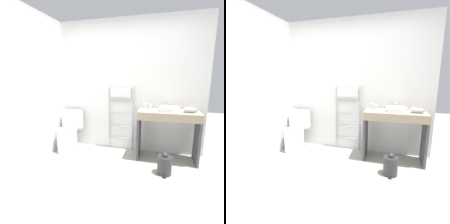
# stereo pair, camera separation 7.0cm
# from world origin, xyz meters

# --- Properties ---
(ground_plane) EXTENTS (12.00, 12.00, 0.00)m
(ground_plane) POSITION_xyz_m (0.00, 0.00, 0.00)
(ground_plane) COLOR #A8A399
(wall_back) EXTENTS (2.95, 0.12, 2.54)m
(wall_back) POSITION_xyz_m (0.00, 1.59, 1.27)
(wall_back) COLOR white
(wall_back) RESTS_ON ground_plane
(wall_side) EXTENTS (0.12, 2.26, 2.54)m
(wall_side) POSITION_xyz_m (-1.42, 0.77, 1.27)
(wall_side) COLOR white
(wall_side) RESTS_ON ground_plane
(toilet) EXTENTS (0.41, 0.54, 0.80)m
(toilet) POSITION_xyz_m (-1.09, 1.17, 0.32)
(toilet) COLOR white
(toilet) RESTS_ON ground_plane
(towel_radiator) EXTENTS (0.50, 0.06, 1.30)m
(towel_radiator) POSITION_xyz_m (-0.09, 1.49, 0.93)
(towel_radiator) COLOR silver
(towel_radiator) RESTS_ON ground_plane
(vanity_counter) EXTENTS (1.03, 0.51, 0.89)m
(vanity_counter) POSITION_xyz_m (0.80, 1.25, 0.61)
(vanity_counter) COLOR gray
(vanity_counter) RESTS_ON ground_plane
(sink_basin) EXTENTS (0.35, 0.35, 0.07)m
(sink_basin) POSITION_xyz_m (0.82, 1.26, 0.93)
(sink_basin) COLOR white
(sink_basin) RESTS_ON vanity_counter
(faucet) EXTENTS (0.02, 0.10, 0.12)m
(faucet) POSITION_xyz_m (0.82, 1.45, 0.97)
(faucet) COLOR silver
(faucet) RESTS_ON vanity_counter
(cup_near_wall) EXTENTS (0.07, 0.07, 0.10)m
(cup_near_wall) POSITION_xyz_m (0.39, 1.43, 0.94)
(cup_near_wall) COLOR silver
(cup_near_wall) RESTS_ON vanity_counter
(cup_near_edge) EXTENTS (0.06, 0.06, 0.09)m
(cup_near_edge) POSITION_xyz_m (0.47, 1.36, 0.94)
(cup_near_edge) COLOR silver
(cup_near_edge) RESTS_ON vanity_counter
(hair_dryer) EXTENTS (0.22, 0.18, 0.08)m
(hair_dryer) POSITION_xyz_m (1.14, 1.22, 0.93)
(hair_dryer) COLOR #B7B7BC
(hair_dryer) RESTS_ON vanity_counter
(trash_bin) EXTENTS (0.22, 0.25, 0.36)m
(trash_bin) POSITION_xyz_m (0.77, 0.74, 0.15)
(trash_bin) COLOR #333335
(trash_bin) RESTS_ON ground_plane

